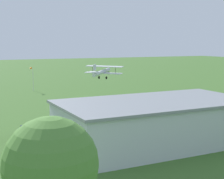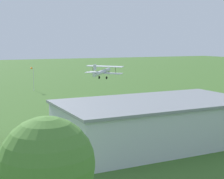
% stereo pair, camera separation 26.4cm
% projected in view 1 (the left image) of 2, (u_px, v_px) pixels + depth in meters
% --- Properties ---
extents(ground_plane, '(400.00, 400.00, 0.00)m').
position_uv_depth(ground_plane, '(86.00, 98.00, 86.59)').
color(ground_plane, '#3D6628').
extents(hangar, '(26.29, 14.46, 5.89)m').
position_uv_depth(hangar, '(156.00, 122.00, 47.28)').
color(hangar, silver).
rests_on(hangar, ground_plane).
extents(biplane, '(8.18, 8.44, 3.60)m').
position_uv_depth(biplane, '(102.00, 71.00, 79.76)').
color(biplane, silver).
extents(car_blue, '(2.08, 4.32, 1.68)m').
position_uv_depth(car_blue, '(28.00, 132.00, 50.24)').
color(car_blue, '#23389E').
rests_on(car_blue, ground_plane).
extents(person_at_fence_line, '(0.49, 0.49, 1.65)m').
position_uv_depth(person_at_fence_line, '(147.00, 112.00, 65.06)').
color(person_at_fence_line, orange).
rests_on(person_at_fence_line, ground_plane).
extents(person_by_parked_cars, '(0.53, 0.53, 1.69)m').
position_uv_depth(person_by_parked_cars, '(41.00, 126.00, 53.82)').
color(person_by_parked_cars, navy).
rests_on(person_by_parked_cars, ground_plane).
extents(person_beside_truck, '(0.41, 0.41, 1.64)m').
position_uv_depth(person_beside_truck, '(62.00, 124.00, 55.10)').
color(person_beside_truck, '#B23333').
rests_on(person_beside_truck, ground_plane).
extents(tree_by_windsock, '(5.12, 5.12, 9.80)m').
position_uv_depth(tree_by_windsock, '(51.00, 165.00, 18.53)').
color(tree_by_windsock, brown).
rests_on(tree_by_windsock, ground_plane).
extents(windsock, '(1.33, 1.43, 6.64)m').
position_uv_depth(windsock, '(31.00, 70.00, 98.22)').
color(windsock, silver).
rests_on(windsock, ground_plane).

